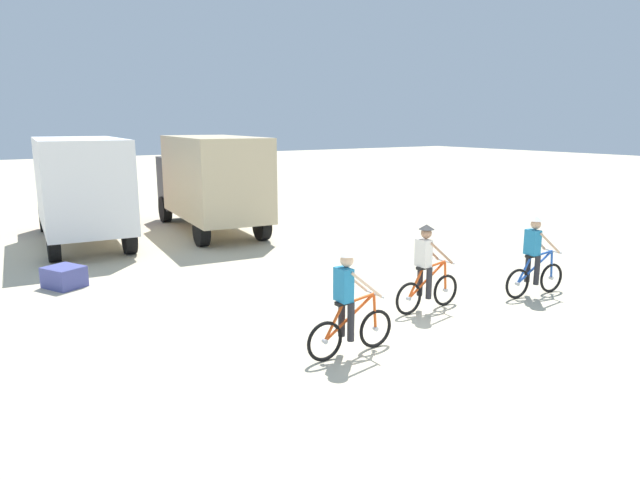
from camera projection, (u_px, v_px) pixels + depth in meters
The scene contains 7 objects.
ground_plane at pixel (432, 346), 9.83m from camera, with size 120.00×120.00×0.00m, color beige.
box_truck_avon_van at pixel (80, 185), 17.84m from camera, with size 2.94×6.93×3.35m.
box_truck_tan_camper at pixel (210, 179), 19.78m from camera, with size 2.99×6.94×3.35m.
cyclist_orange_shirt at pixel (348, 307), 9.30m from camera, with size 1.73×0.52×1.82m.
cyclist_cowboy_hat at pixel (426, 271), 11.52m from camera, with size 1.73×0.52×1.82m.
cyclist_near_camera at pixel (534, 259), 12.51m from camera, with size 1.73×0.52×1.82m.
supply_crate at pixel (64, 277), 13.30m from camera, with size 0.71×0.84×0.49m, color #4C5199.
Camera 1 is at (-6.72, -6.63, 3.84)m, focal length 31.63 mm.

